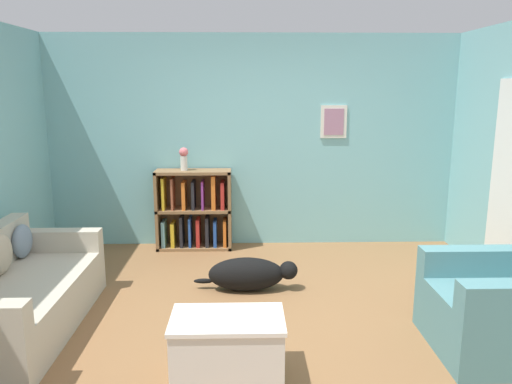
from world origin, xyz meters
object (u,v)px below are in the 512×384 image
object	(u,v)px
bookshelf	(195,212)
couch	(13,296)
recliner_chair	(510,304)
dog	(249,274)
vase	(184,157)
coffee_table	(228,346)

from	to	relation	value
bookshelf	couch	bearing A→B (deg)	-120.90
couch	bookshelf	distance (m)	2.49
bookshelf	recliner_chair	bearing A→B (deg)	-44.22
dog	vase	bearing A→B (deg)	119.71
bookshelf	coffee_table	size ratio (longest dim) A/B	1.27
dog	vase	size ratio (longest dim) A/B	3.69
recliner_chair	coffee_table	xyz separation A→B (m)	(-2.11, -0.33, -0.13)
couch	vase	xyz separation A→B (m)	(1.17, 2.12, 0.84)
bookshelf	recliner_chair	distance (m)	3.64
bookshelf	vase	world-z (taller)	vase
bookshelf	vase	bearing A→B (deg)	-171.49
bookshelf	dog	distance (m)	1.54
vase	coffee_table	bearing A→B (deg)	-78.05
couch	vase	size ratio (longest dim) A/B	6.57
couch	coffee_table	size ratio (longest dim) A/B	2.37
coffee_table	dog	xyz separation A→B (m)	(0.16, 1.51, -0.07)
recliner_chair	vase	bearing A→B (deg)	137.15
recliner_chair	dog	size ratio (longest dim) A/B	1.03
couch	dog	xyz separation A→B (m)	(1.93, 0.78, -0.13)
bookshelf	recliner_chair	xyz separation A→B (m)	(2.61, -2.54, -0.10)
couch	dog	size ratio (longest dim) A/B	1.78
couch	coffee_table	world-z (taller)	couch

